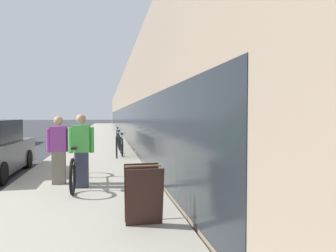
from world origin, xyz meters
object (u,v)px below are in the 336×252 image
Objects in this scene: bike_rack_hoop at (117,145)px; cruiser_bike_farthest at (117,137)px; person_bystander at (59,150)px; cruiser_bike_nearest at (122,146)px; tandem_bicycle at (77,167)px; cruiser_bike_middle at (119,141)px; person_rider at (81,151)px; sandwich_board_sign at (143,194)px.

cruiser_bike_farthest is (0.23, 5.56, -0.10)m from bike_rack_hoop.
person_bystander is 4.48m from bike_rack_hoop.
cruiser_bike_nearest is at bearing 70.74° from person_bystander.
cruiser_bike_middle is at bearing 80.01° from tandem_bicycle.
cruiser_bike_farthest is (-0.00, 4.76, 0.02)m from cruiser_bike_nearest.
cruiser_bike_middle is (1.29, 7.33, -0.01)m from tandem_bicycle.
bike_rack_hoop is 5.56m from cruiser_bike_farthest.
cruiser_bike_farthest is at bearing 83.39° from person_rider.
person_bystander is at bearing -100.15° from cruiser_bike_farthest.
cruiser_bike_nearest is 8.03m from sandwich_board_sign.
tandem_bicycle is 3.18m from sandwich_board_sign.
cruiser_bike_farthest is at bearing 82.42° from tandem_bicycle.
tandem_bicycle is at bearing -12.74° from person_bystander.
person_rider is 1.88× the size of sandwich_board_sign.
person_bystander is 9.92m from cruiser_bike_farthest.
cruiser_bike_farthest is at bearing 89.72° from sandwich_board_sign.
bike_rack_hoop is (1.52, 4.20, -0.31)m from person_bystander.
person_rider is 10.30m from cruiser_bike_farthest.
person_rider is at bearing -101.55° from bike_rack_hoop.
bike_rack_hoop is at bearing 91.34° from sandwich_board_sign.
sandwich_board_sign is (-0.06, -12.78, 0.04)m from cruiser_bike_farthest.
person_rider is 2.82m from sandwich_board_sign.
tandem_bicycle is 1.49× the size of cruiser_bike_farthest.
cruiser_bike_farthest is (1.18, 10.22, -0.44)m from person_rider.
cruiser_bike_middle is (0.21, 3.03, -0.11)m from bike_rack_hoop.
person_rider is 7.80m from cruiser_bike_middle.
person_bystander reaches higher than tandem_bicycle.
cruiser_bike_farthest reaches higher than sandwich_board_sign.
cruiser_bike_nearest is at bearing 89.55° from sandwich_board_sign.
tandem_bicycle is 3.18× the size of sandwich_board_sign.
cruiser_bike_farthest reaches higher than bike_rack_hoop.
cruiser_bike_nearest reaches higher than bike_rack_hoop.
person_bystander reaches higher than cruiser_bike_farthest.
tandem_bicycle is 1.53× the size of cruiser_bike_middle.
sandwich_board_sign reaches higher than bike_rack_hoop.
cruiser_bike_farthest is at bearing 90.01° from cruiser_bike_nearest.
person_rider reaches higher than person_bystander.
cruiser_bike_nearest is 1.92× the size of sandwich_board_sign.
person_bystander is 7.45m from cruiser_bike_middle.
person_rider is at bearing -102.24° from cruiser_bike_nearest.
person_rider is 0.88× the size of cruiser_bike_farthest.
tandem_bicycle reaches higher than cruiser_bike_middle.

